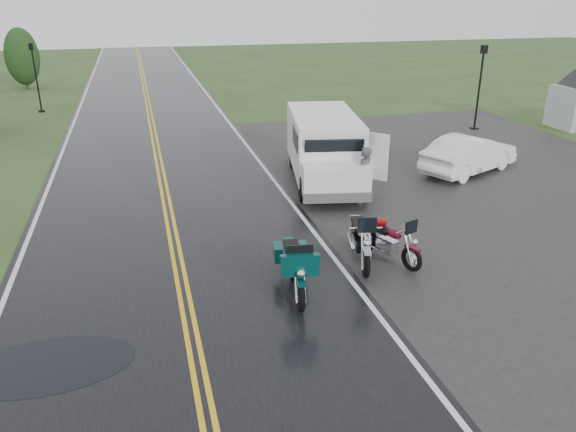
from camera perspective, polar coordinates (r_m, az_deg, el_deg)
The scene contains 12 objects.
ground at distance 12.36m, azimuth -10.32°, elevation -8.95°, with size 120.00×120.00×0.00m, color #2D471E.
road at distance 21.57m, azimuth -12.83°, elevation 4.56°, with size 8.00×100.00×0.04m, color black.
parking_pad at distance 20.44m, azimuth 20.49°, elevation 2.71°, with size 14.00×24.00×0.03m, color black.
motorcycle_red at distance 13.50m, azimuth 12.53°, elevation -3.34°, with size 0.77×2.11×1.25m, color #5C0A1D, non-canonical shape.
motorcycle_teal at distance 11.57m, azimuth 1.28°, elevation -6.73°, with size 0.89×2.45×1.45m, color #053C3B, non-canonical shape.
motorcycle_silver at distance 13.00m, azimuth 7.97°, elevation -3.58°, with size 0.88×2.42×1.43m, color #A3A6AA, non-canonical shape.
van_white at distance 17.49m, azimuth 1.66°, elevation 5.06°, with size 2.27×6.05×2.38m, color white, non-canonical shape.
person_at_van at distance 17.55m, azimuth 7.68°, elevation 3.98°, with size 0.67×0.44×1.82m, color #434448.
sedan_white at distance 21.64m, azimuth 17.94°, elevation 5.94°, with size 1.45×4.17×1.37m, color white.
lamp_post_far_left at distance 34.12m, azimuth -24.20°, elevation 12.69°, with size 0.32×0.32×3.72m, color black, non-canonical shape.
lamp_post_far_right at distance 28.57m, azimuth 18.86°, elevation 12.22°, with size 0.34×0.34×3.98m, color black, non-canonical shape.
tree_left_far at distance 43.00m, azimuth -25.31°, elevation 13.88°, with size 2.22×2.22×3.42m, color #1E3D19, non-canonical shape.
Camera 1 is at (-0.58, -10.63, 6.28)m, focal length 35.00 mm.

